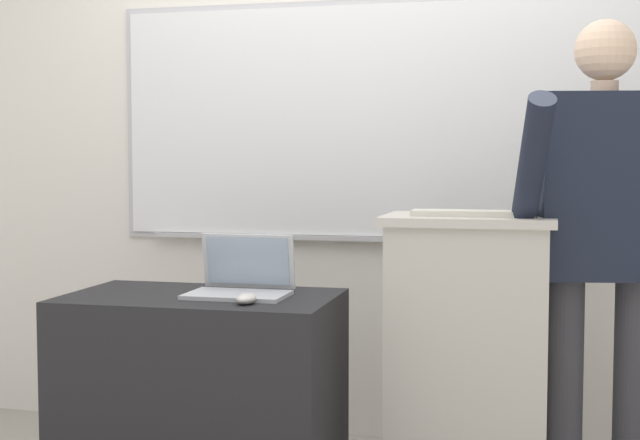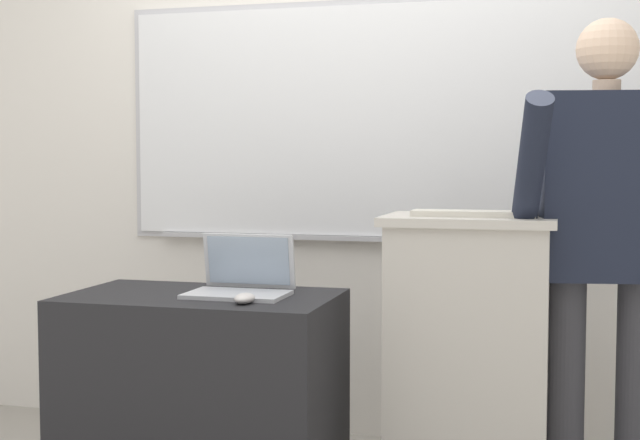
# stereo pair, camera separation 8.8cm
# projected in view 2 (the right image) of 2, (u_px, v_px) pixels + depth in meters

# --- Properties ---
(back_wall) EXTENTS (6.40, 0.17, 2.66)m
(back_wall) POSITION_uv_depth(u_px,v_px,m) (376.00, 134.00, 3.89)
(back_wall) COLOR silver
(back_wall) RESTS_ON ground_plane
(lectern_podium) EXTENTS (0.58, 0.41, 1.03)m
(lectern_podium) POSITION_uv_depth(u_px,v_px,m) (468.00, 365.00, 3.05)
(lectern_podium) COLOR #BCB7AD
(lectern_podium) RESTS_ON ground_plane
(side_desk) EXTENTS (0.91, 0.55, 0.76)m
(side_desk) POSITION_uv_depth(u_px,v_px,m) (202.00, 404.00, 3.05)
(side_desk) COLOR black
(side_desk) RESTS_ON ground_plane
(person_presenter) EXTENTS (0.59, 0.59, 1.68)m
(person_presenter) POSITION_uv_depth(u_px,v_px,m) (604.00, 235.00, 2.93)
(person_presenter) COLOR #333338
(person_presenter) RESTS_ON ground_plane
(laptop) EXTENTS (0.33, 0.25, 0.20)m
(laptop) POSITION_uv_depth(u_px,v_px,m) (243.00, 278.00, 3.03)
(laptop) COLOR #B7BABF
(laptop) RESTS_ON side_desk
(wireless_keyboard) EXTENTS (0.41, 0.12, 0.02)m
(wireless_keyboard) POSITION_uv_depth(u_px,v_px,m) (474.00, 214.00, 2.96)
(wireless_keyboard) COLOR beige
(wireless_keyboard) RESTS_ON lectern_podium
(computer_mouse_by_laptop) EXTENTS (0.06, 0.10, 0.03)m
(computer_mouse_by_laptop) POSITION_uv_depth(u_px,v_px,m) (245.00, 298.00, 2.83)
(computer_mouse_by_laptop) COLOR silver
(computer_mouse_by_laptop) RESTS_ON side_desk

